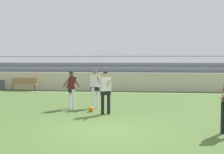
% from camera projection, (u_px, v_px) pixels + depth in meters
% --- Properties ---
extents(ground_plane, '(160.00, 160.00, 0.00)m').
position_uv_depth(ground_plane, '(105.00, 132.00, 9.71)').
color(ground_plane, '#4C6B30').
extents(field_line_sideline, '(44.00, 0.12, 0.01)m').
position_uv_depth(field_line_sideline, '(130.00, 93.00, 20.93)').
color(field_line_sideline, white).
rests_on(field_line_sideline, ground).
extents(sideline_wall, '(48.00, 0.16, 1.24)m').
position_uv_depth(sideline_wall, '(132.00, 82.00, 22.27)').
color(sideline_wall, beige).
rests_on(sideline_wall, ground).
extents(bleacher_stand, '(26.31, 2.94, 2.44)m').
position_uv_depth(bleacher_stand, '(142.00, 74.00, 24.62)').
color(bleacher_stand, '#9EA3AD').
rests_on(bleacher_stand, ground).
extents(bench_near_bin, '(1.80, 0.40, 0.90)m').
position_uv_depth(bench_near_bin, '(24.00, 83.00, 22.34)').
color(bench_near_bin, '#99754C').
rests_on(bench_near_bin, ground).
extents(trash_bin, '(0.55, 0.55, 0.76)m').
position_uv_depth(trash_bin, '(1.00, 85.00, 22.50)').
color(trash_bin, '#3D424C').
rests_on(trash_bin, ground).
extents(player_dark_dropping_back, '(0.72, 0.51, 1.65)m').
position_uv_depth(player_dark_dropping_back, '(71.00, 86.00, 14.13)').
color(player_dark_dropping_back, white).
rests_on(player_dark_dropping_back, ground).
extents(player_white_wide_left, '(0.46, 0.57, 1.71)m').
position_uv_depth(player_white_wide_left, '(95.00, 85.00, 14.42)').
color(player_white_wide_left, white).
rests_on(player_white_wide_left, ground).
extents(player_white_deep_cover, '(0.51, 0.69, 1.69)m').
position_uv_depth(player_white_deep_cover, '(106.00, 89.00, 12.76)').
color(player_white_deep_cover, black).
rests_on(player_white_deep_cover, ground).
extents(soccer_ball, '(0.22, 0.22, 0.22)m').
position_uv_depth(soccer_ball, '(91.00, 109.00, 13.39)').
color(soccer_ball, orange).
rests_on(soccer_ball, ground).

